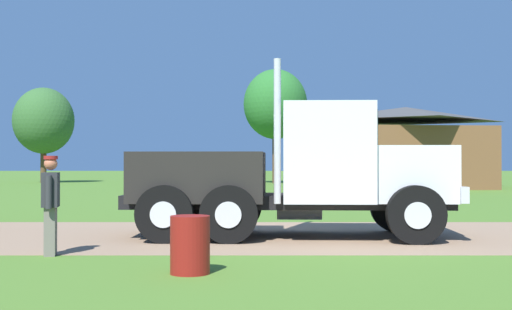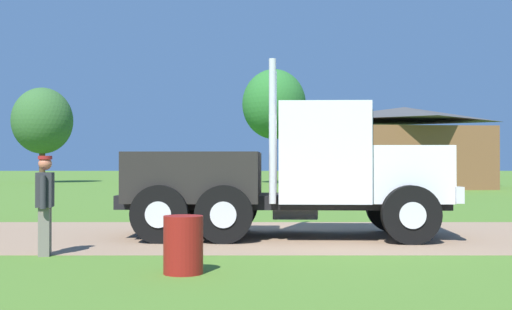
{
  "view_description": "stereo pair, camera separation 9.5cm",
  "coord_description": "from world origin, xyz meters",
  "px_view_note": "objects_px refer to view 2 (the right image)",
  "views": [
    {
      "loc": [
        -1.15,
        -14.51,
        1.58
      ],
      "look_at": [
        -1.09,
        0.11,
        1.72
      ],
      "focal_mm": 47.57,
      "sensor_mm": 36.0,
      "label": 1
    },
    {
      "loc": [
        -1.06,
        -14.51,
        1.58
      ],
      "look_at": [
        -1.09,
        0.11,
        1.72
      ],
      "focal_mm": 47.57,
      "sensor_mm": 36.0,
      "label": 2
    }
  ],
  "objects_px": {
    "truck_foreground_white": "(293,174)",
    "steel_barrel": "(185,245)",
    "visitor_walking_mid": "(46,201)",
    "shed_building": "(406,149)"
  },
  "relations": [
    {
      "from": "truck_foreground_white",
      "to": "steel_barrel",
      "type": "bearing_deg",
      "value": -110.77
    },
    {
      "from": "truck_foreground_white",
      "to": "steel_barrel",
      "type": "distance_m",
      "value": 5.05
    },
    {
      "from": "visitor_walking_mid",
      "to": "steel_barrel",
      "type": "relative_size",
      "value": 2.05
    },
    {
      "from": "visitor_walking_mid",
      "to": "shed_building",
      "type": "distance_m",
      "value": 31.83
    },
    {
      "from": "steel_barrel",
      "to": "shed_building",
      "type": "height_order",
      "value": "shed_building"
    },
    {
      "from": "visitor_walking_mid",
      "to": "steel_barrel",
      "type": "height_order",
      "value": "visitor_walking_mid"
    },
    {
      "from": "truck_foreground_white",
      "to": "steel_barrel",
      "type": "height_order",
      "value": "truck_foreground_white"
    },
    {
      "from": "visitor_walking_mid",
      "to": "shed_building",
      "type": "height_order",
      "value": "shed_building"
    },
    {
      "from": "truck_foreground_white",
      "to": "steel_barrel",
      "type": "relative_size",
      "value": 8.48
    },
    {
      "from": "steel_barrel",
      "to": "truck_foreground_white",
      "type": "bearing_deg",
      "value": 69.23
    }
  ]
}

